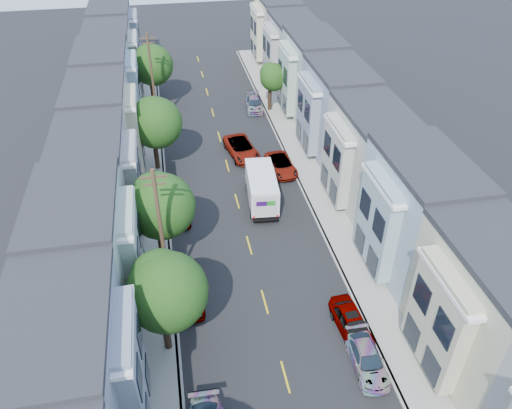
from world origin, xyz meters
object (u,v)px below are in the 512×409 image
Objects in this scene: utility_pole_near at (162,236)px; parked_right_a at (367,359)px; parked_left_d at (181,213)px; parked_right_c at (281,165)px; tree_far_r at (273,78)px; parked_left_c at (191,295)px; lead_sedan at (241,149)px; tree_c at (160,207)px; tree_b at (165,292)px; fedex_truck at (262,187)px; parked_right_b at (352,323)px; tree_e at (152,65)px; parked_right_d at (254,104)px; tree_d at (155,123)px; utility_pole_far at (153,81)px.

parked_right_a is (11.20, -8.14, -4.52)m from utility_pole_near.
parked_left_d is 0.82× the size of parked_right_c.
parked_left_d is (-11.79, -18.93, -3.34)m from tree_far_r.
parked_right_c is at bearing 32.29° from parked_left_d.
parked_right_c is at bearing 58.30° from parked_left_c.
tree_c is at bearing -128.26° from lead_sedan.
parked_right_a is (11.20, -3.51, -4.18)m from tree_b.
parked_right_c is at bearing 91.54° from parked_right_a.
fedex_truck is at bearing 10.10° from parked_left_d.
parked_right_b is at bearing -22.91° from parked_left_c.
utility_pole_near reaches higher than parked_right_a.
tree_e is at bearing 107.60° from parked_right_a.
tree_far_r is 35.68m from parked_right_a.
tree_far_r is 30.96m from parked_left_c.
tree_far_r is 1.02× the size of lead_sedan.
parked_right_a is at bearing -73.94° from tree_e.
tree_e is at bearing 90.00° from utility_pole_near.
tree_e reaches higher than parked_right_b.
tree_far_r reaches higher than lead_sedan.
tree_far_r is at bearing -12.76° from parked_right_d.
lead_sedan is 19.97m from parked_left_c.
tree_e is at bearing 118.99° from parked_right_c.
lead_sedan is (-5.22, -9.59, -3.20)m from tree_far_r.
tree_d is (0.00, 13.29, -0.21)m from tree_c.
tree_far_r is 33.02m from parked_right_b.
parked_right_d is (2.86, 18.61, -0.96)m from fedex_truck.
tree_b is 8.04m from tree_c.
parked_left_d is at bearing 74.30° from tree_c.
tree_c is at bearing -108.98° from parked_right_d.
parked_right_c is at bearing -84.48° from parked_right_d.
parked_right_c is (9.80, 5.71, 0.03)m from parked_left_d.
fedex_truck is 7.08m from parked_left_d.
parked_right_a is 2.67m from parked_right_b.
utility_pole_near reaches higher than parked_right_d.
parked_right_d is (11.20, 11.29, -4.15)m from tree_d.
utility_pole_far is at bearing 90.00° from tree_b.
tree_c is 27.34m from tree_far_r.
tree_c reaches higher than lead_sedan.
fedex_truck is at bearing 100.80° from parked_right_a.
parked_left_c is (-11.79, -28.45, -3.25)m from tree_far_r.
tree_b is at bearing -90.00° from tree_d.
fedex_truck is (8.34, 14.01, -3.19)m from tree_b.
tree_e is at bearing 95.65° from parked_left_d.
parked_left_d is at bearing -80.42° from tree_d.
parked_left_c is (1.40, -4.52, -4.30)m from tree_c.
tree_d is 1.19× the size of fedex_truck.
tree_b is 13.75m from parked_left_d.
utility_pole_near is 18.57m from parked_right_c.
parked_left_d is at bearing -111.06° from parked_right_d.
fedex_truck reaches higher than parked_left_d.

